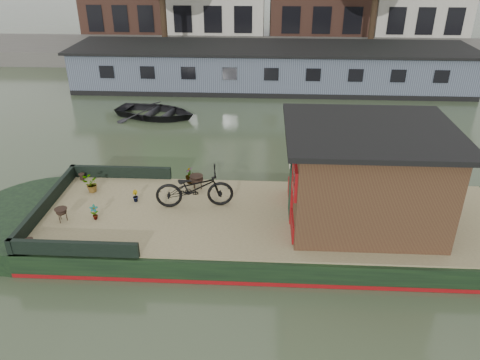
{
  "coord_description": "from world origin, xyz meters",
  "views": [
    {
      "loc": [
        -0.31,
        -10.26,
        6.95
      ],
      "look_at": [
        -0.88,
        0.5,
        1.39
      ],
      "focal_mm": 35.0,
      "sensor_mm": 36.0,
      "label": 1
    }
  ],
  "objects_px": {
    "dinghy": "(155,109)",
    "brazier_front": "(62,215)",
    "cabin": "(365,175)",
    "potted_plant_a": "(94,212)",
    "bicycle": "(194,188)",
    "brazier_rear": "(197,183)"
  },
  "relations": [
    {
      "from": "cabin",
      "to": "potted_plant_a",
      "type": "xyz_separation_m",
      "value": [
        -6.69,
        -0.43,
        -1.03
      ]
    },
    {
      "from": "brazier_front",
      "to": "dinghy",
      "type": "bearing_deg",
      "value": 88.51
    },
    {
      "from": "bicycle",
      "to": "brazier_front",
      "type": "distance_m",
      "value": 3.37
    },
    {
      "from": "brazier_rear",
      "to": "dinghy",
      "type": "xyz_separation_m",
      "value": [
        -2.89,
        7.75,
        -0.5
      ]
    },
    {
      "from": "dinghy",
      "to": "brazier_front",
      "type": "bearing_deg",
      "value": -166.95
    },
    {
      "from": "bicycle",
      "to": "potted_plant_a",
      "type": "relative_size",
      "value": 5.0
    },
    {
      "from": "brazier_rear",
      "to": "potted_plant_a",
      "type": "bearing_deg",
      "value": -143.88
    },
    {
      "from": "potted_plant_a",
      "to": "dinghy",
      "type": "xyz_separation_m",
      "value": [
        -0.54,
        9.46,
        -0.48
      ]
    },
    {
      "from": "cabin",
      "to": "bicycle",
      "type": "bearing_deg",
      "value": 174.86
    },
    {
      "from": "brazier_front",
      "to": "dinghy",
      "type": "distance_m",
      "value": 9.59
    },
    {
      "from": "cabin",
      "to": "dinghy",
      "type": "bearing_deg",
      "value": 128.66
    },
    {
      "from": "bicycle",
      "to": "brazier_front",
      "type": "height_order",
      "value": "bicycle"
    },
    {
      "from": "bicycle",
      "to": "brazier_front",
      "type": "xyz_separation_m",
      "value": [
        -3.22,
        -0.93,
        -0.35
      ]
    },
    {
      "from": "brazier_rear",
      "to": "dinghy",
      "type": "relative_size",
      "value": 0.12
    },
    {
      "from": "brazier_front",
      "to": "dinghy",
      "type": "relative_size",
      "value": 0.1
    },
    {
      "from": "cabin",
      "to": "potted_plant_a",
      "type": "height_order",
      "value": "cabin"
    },
    {
      "from": "potted_plant_a",
      "to": "brazier_front",
      "type": "distance_m",
      "value": 0.8
    },
    {
      "from": "bicycle",
      "to": "brazier_front",
      "type": "bearing_deg",
      "value": 98.43
    },
    {
      "from": "potted_plant_a",
      "to": "dinghy",
      "type": "bearing_deg",
      "value": 93.27
    },
    {
      "from": "brazier_front",
      "to": "potted_plant_a",
      "type": "bearing_deg",
      "value": 8.67
    },
    {
      "from": "cabin",
      "to": "brazier_rear",
      "type": "bearing_deg",
      "value": 163.47
    },
    {
      "from": "cabin",
      "to": "brazier_front",
      "type": "relative_size",
      "value": 11.14
    }
  ]
}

